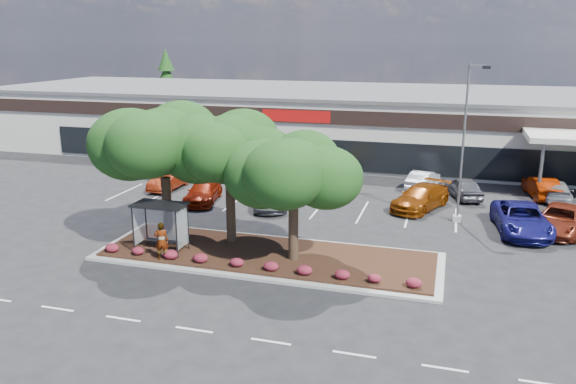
# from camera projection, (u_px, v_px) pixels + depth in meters

# --- Properties ---
(ground) EXTENTS (160.00, 160.00, 0.00)m
(ground) POSITION_uv_depth(u_px,v_px,m) (282.00, 295.00, 25.25)
(ground) COLOR black
(ground) RESTS_ON ground
(retail_store) EXTENTS (80.40, 25.20, 6.25)m
(retail_store) POSITION_uv_depth(u_px,v_px,m) (382.00, 122.00, 55.78)
(retail_store) COLOR beige
(retail_store) RESTS_ON ground
(landscape_island) EXTENTS (18.00, 6.00, 0.26)m
(landscape_island) POSITION_uv_depth(u_px,v_px,m) (267.00, 256.00, 29.46)
(landscape_island) COLOR #A6A6A0
(landscape_island) RESTS_ON ground
(lane_markings) EXTENTS (33.12, 20.06, 0.01)m
(lane_markings) POSITION_uv_depth(u_px,v_px,m) (328.00, 224.00, 34.93)
(lane_markings) COLOR silver
(lane_markings) RESTS_ON ground
(shrub_row) EXTENTS (17.00, 0.80, 0.50)m
(shrub_row) POSITION_uv_depth(u_px,v_px,m) (254.00, 264.00, 27.41)
(shrub_row) COLOR maroon
(shrub_row) RESTS_ON landscape_island
(bus_shelter) EXTENTS (2.75, 1.55, 2.59)m
(bus_shelter) POSITION_uv_depth(u_px,v_px,m) (161.00, 213.00, 29.41)
(bus_shelter) COLOR black
(bus_shelter) RESTS_ON landscape_island
(island_tree_west) EXTENTS (7.20, 7.20, 7.89)m
(island_tree_west) POSITION_uv_depth(u_px,v_px,m) (165.00, 171.00, 30.48)
(island_tree_west) COLOR #1A3510
(island_tree_west) RESTS_ON landscape_island
(island_tree_mid) EXTENTS (6.60, 6.60, 7.32)m
(island_tree_mid) POSITION_uv_depth(u_px,v_px,m) (230.00, 177.00, 30.25)
(island_tree_mid) COLOR #1A3510
(island_tree_mid) RESTS_ON landscape_island
(island_tree_east) EXTENTS (5.80, 5.80, 6.50)m
(island_tree_east) POSITION_uv_depth(u_px,v_px,m) (293.00, 197.00, 27.88)
(island_tree_east) COLOR #1A3510
(island_tree_east) RESTS_ON landscape_island
(conifer_north_west) EXTENTS (4.40, 4.40, 10.00)m
(conifer_north_west) POSITION_uv_depth(u_px,v_px,m) (167.00, 87.00, 74.67)
(conifer_north_west) COLOR #1A3510
(conifer_north_west) RESTS_ON ground
(person_waiting) EXTENTS (0.84, 0.69, 1.96)m
(person_waiting) POSITION_uv_depth(u_px,v_px,m) (161.00, 241.00, 28.42)
(person_waiting) COLOR #594C47
(person_waiting) RESTS_ON landscape_island
(light_pole) EXTENTS (1.43, 0.59, 9.75)m
(light_pole) POSITION_uv_depth(u_px,v_px,m) (464.00, 154.00, 34.23)
(light_pole) COLOR #A6A6A0
(light_pole) RESTS_ON ground
(car_0) EXTENTS (1.66, 4.49, 1.47)m
(car_0) POSITION_uv_depth(u_px,v_px,m) (169.00, 179.00, 42.95)
(car_0) COLOR maroon
(car_0) RESTS_ON ground
(car_1) EXTENTS (2.89, 5.21, 1.43)m
(car_1) POSITION_uv_depth(u_px,v_px,m) (203.00, 192.00, 39.50)
(car_1) COLOR #691303
(car_1) RESTS_ON ground
(car_2) EXTENTS (3.83, 5.30, 1.34)m
(car_2) POSITION_uv_depth(u_px,v_px,m) (269.00, 198.00, 38.08)
(car_2) COLOR #57585F
(car_2) RESTS_ON ground
(car_5) EXTENTS (4.23, 5.98, 1.61)m
(car_5) POSITION_uv_depth(u_px,v_px,m) (421.00, 197.00, 37.83)
(car_5) COLOR #7C3507
(car_5) RESTS_ON ground
(car_6) EXTENTS (4.64, 6.27, 1.58)m
(car_6) POSITION_uv_depth(u_px,v_px,m) (562.00, 219.00, 33.26)
(car_6) COLOR maroon
(car_6) RESTS_ON ground
(car_7) EXTENTS (3.42, 6.33, 1.69)m
(car_7) POSITION_uv_depth(u_px,v_px,m) (522.00, 219.00, 33.18)
(car_7) COLOR navy
(car_7) RESTS_ON ground
(car_9) EXTENTS (4.40, 6.16, 1.66)m
(car_9) POSITION_uv_depth(u_px,v_px,m) (179.00, 164.00, 47.98)
(car_9) COLOR #18481E
(car_9) RESTS_ON ground
(car_10) EXTENTS (1.83, 4.17, 1.40)m
(car_10) POSITION_uv_depth(u_px,v_px,m) (215.00, 173.00, 45.12)
(car_10) COLOR maroon
(car_10) RESTS_ON ground
(car_11) EXTENTS (4.57, 6.26, 1.69)m
(car_11) POSITION_uv_depth(u_px,v_px,m) (273.00, 176.00, 43.64)
(car_11) COLOR #B9B9B9
(car_11) RESTS_ON ground
(car_12) EXTENTS (2.20, 4.95, 1.58)m
(car_12) POSITION_uv_depth(u_px,v_px,m) (340.00, 179.00, 43.01)
(car_12) COLOR #7C4B06
(car_12) RESTS_ON ground
(car_13) EXTENTS (2.53, 4.56, 1.42)m
(car_13) POSITION_uv_depth(u_px,v_px,m) (423.00, 180.00, 42.95)
(car_13) COLOR silver
(car_13) RESTS_ON ground
(car_14) EXTENTS (3.05, 4.79, 1.52)m
(car_14) POSITION_uv_depth(u_px,v_px,m) (464.00, 187.00, 40.54)
(car_14) COLOR #4C4C53
(car_14) RESTS_ON ground
(car_15) EXTENTS (2.07, 4.79, 1.37)m
(car_15) POSITION_uv_depth(u_px,v_px,m) (555.00, 190.00, 40.14)
(car_15) COLOR #A3A6AE
(car_15) RESTS_ON ground
(car_16) EXTENTS (2.32, 4.87, 1.54)m
(car_16) POSITION_uv_depth(u_px,v_px,m) (541.00, 187.00, 40.62)
(car_16) COLOR #902000
(car_16) RESTS_ON ground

